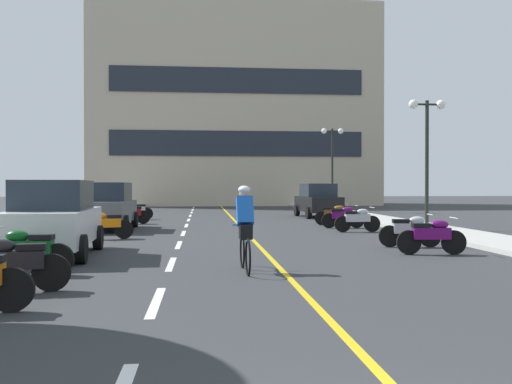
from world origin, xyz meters
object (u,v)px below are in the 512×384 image
motorcycle_8 (343,216)px  street_lamp_mid (427,133)px  motorcycle_7 (358,219)px  parked_car_far (318,200)px  motorcycle_11 (136,210)px  motorcycle_2 (14,263)px  motorcycle_4 (432,235)px  motorcycle_5 (410,230)px  parked_car_near (54,218)px  parked_car_mid (108,206)px  cyclist_rider (245,226)px  motorcycle_9 (335,214)px  street_lamp_far (332,151)px  motorcycle_3 (27,250)px  motorcycle_10 (130,213)px  motorcycle_6 (106,224)px

motorcycle_8 → street_lamp_mid: bearing=-17.6°
motorcycle_7 → motorcycle_8: size_ratio=1.00×
parked_car_far → motorcycle_11: 9.66m
motorcycle_2 → motorcycle_7: (8.63, 11.06, 0.00)m
motorcycle_4 → motorcycle_5: 1.70m
parked_car_near → parked_car_mid: bearing=90.6°
parked_car_far → cyclist_rider: parked_car_far is taller
parked_car_mid → cyclist_rider: 11.86m
street_lamp_mid → parked_car_near: street_lamp_mid is taller
motorcycle_9 → cyclist_rider: 13.71m
motorcycle_8 → motorcycle_11: size_ratio=1.01×
street_lamp_far → motorcycle_11: 14.50m
street_lamp_mid → cyclist_rider: size_ratio=2.78×
street_lamp_far → parked_car_mid: street_lamp_far is taller
motorcycle_5 → motorcycle_3: bearing=-155.4°
motorcycle_9 → motorcycle_10: 9.00m
parked_car_near → motorcycle_8: parked_car_near is taller
street_lamp_far → motorcycle_11: bearing=-147.1°
motorcycle_2 → motorcycle_11: 19.60m
motorcycle_2 → motorcycle_4: 9.54m
motorcycle_5 → motorcycle_6: 9.30m
motorcycle_11 → cyclist_rider: bearing=-76.8°
parked_car_mid → motorcycle_11: bearing=87.5°
parked_car_mid → motorcycle_8: (9.23, 0.12, -0.44)m
street_lamp_far → parked_car_far: bearing=-109.8°
street_lamp_far → parked_car_mid: (-12.10, -14.32, -3.10)m
motorcycle_2 → motorcycle_11: bearing=91.1°
street_lamp_mid → motorcycle_6: bearing=-165.7°
parked_car_near → motorcycle_2: 4.73m
motorcycle_6 → motorcycle_10: 7.23m
street_lamp_mid → motorcycle_2: size_ratio=2.90×
motorcycle_8 → motorcycle_9: (0.07, 1.70, 0.00)m
parked_car_mid → parked_car_far: 12.72m
motorcycle_7 → motorcycle_8: bearing=91.5°
street_lamp_far → parked_car_mid: size_ratio=1.27×
parked_car_far → motorcycle_9: bearing=-95.0°
motorcycle_6 → motorcycle_8: bearing=24.6°
street_lamp_mid → street_lamp_far: (-0.20, 15.17, 0.28)m
parked_car_far → motorcycle_10: 10.51m
parked_car_mid → motorcycle_4: parked_car_mid is taller
motorcycle_7 → cyclist_rider: 10.35m
parked_car_far → parked_car_mid: bearing=-140.7°
parked_car_mid → motorcycle_7: size_ratio=2.48×
motorcycle_11 → motorcycle_10: bearing=-87.5°
parked_car_near → motorcycle_8: 12.39m
motorcycle_9 → cyclist_rider: bearing=-110.7°
parked_car_mid → motorcycle_7: 9.47m
street_lamp_mid → motorcycle_4: (-3.08, -7.85, -3.26)m
parked_car_near → motorcycle_7: parked_car_near is taller
motorcycle_8 → cyclist_rider: 12.10m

